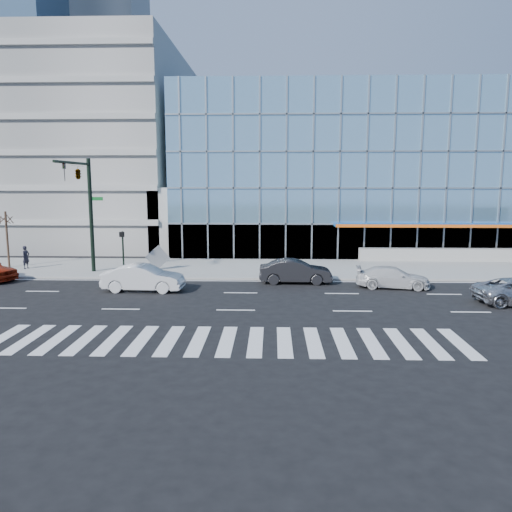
% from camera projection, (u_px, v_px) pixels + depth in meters
% --- Properties ---
extents(ground, '(160.00, 160.00, 0.00)m').
position_uv_depth(ground, '(241.00, 293.00, 29.70)').
color(ground, black).
rests_on(ground, ground).
extents(sidewalk, '(120.00, 8.00, 0.15)m').
position_uv_depth(sidewalk, '(247.00, 268.00, 37.59)').
color(sidewalk, gray).
rests_on(sidewalk, ground).
extents(theatre_building, '(42.00, 26.00, 15.00)m').
position_uv_depth(theatre_building, '(385.00, 172.00, 53.80)').
color(theatre_building, '#7BAECE').
rests_on(theatre_building, ground).
extents(parking_garage, '(24.00, 24.00, 20.00)m').
position_uv_depth(parking_garage, '(73.00, 149.00, 54.53)').
color(parking_garage, gray).
rests_on(parking_garage, ground).
extents(ramp_block, '(6.00, 8.00, 6.00)m').
position_uv_depth(ramp_block, '(189.00, 219.00, 47.23)').
color(ramp_block, gray).
rests_on(ramp_block, ground).
extents(tower_backdrop, '(14.00, 14.00, 48.00)m').
position_uv_depth(tower_backdrop, '(108.00, 89.00, 96.22)').
color(tower_backdrop, gray).
rests_on(tower_backdrop, ground).
extents(traffic_signal, '(1.14, 5.74, 8.00)m').
position_uv_depth(traffic_signal, '(82.00, 187.00, 33.64)').
color(traffic_signal, black).
rests_on(traffic_signal, sidewalk).
extents(ped_signal_post, '(0.30, 0.33, 3.00)m').
position_uv_depth(ped_signal_post, '(123.00, 246.00, 34.54)').
color(ped_signal_post, black).
rests_on(ped_signal_post, sidewalk).
extents(street_tree_near, '(1.10, 1.10, 4.23)m').
position_uv_depth(street_tree_near, '(6.00, 219.00, 37.12)').
color(street_tree_near, '#332319').
rests_on(street_tree_near, sidewalk).
extents(white_suv, '(4.71, 2.41, 1.31)m').
position_uv_depth(white_suv, '(393.00, 277.00, 31.03)').
color(white_suv, silver).
rests_on(white_suv, ground).
extents(white_sedan, '(4.93, 1.91, 1.60)m').
position_uv_depth(white_sedan, '(143.00, 278.00, 30.11)').
color(white_sedan, silver).
rests_on(white_sedan, ground).
extents(dark_sedan, '(4.69, 1.66, 1.54)m').
position_uv_depth(dark_sedan, '(295.00, 271.00, 32.44)').
color(dark_sedan, black).
rests_on(dark_sedan, ground).
extents(pedestrian, '(0.57, 0.71, 1.69)m').
position_uv_depth(pedestrian, '(26.00, 257.00, 36.89)').
color(pedestrian, black).
rests_on(pedestrian, sidewalk).
extents(tilted_panel, '(1.70, 0.78, 1.83)m').
position_uv_depth(tilted_panel, '(158.00, 258.00, 36.31)').
color(tilted_panel, '#949494').
rests_on(tilted_panel, sidewalk).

